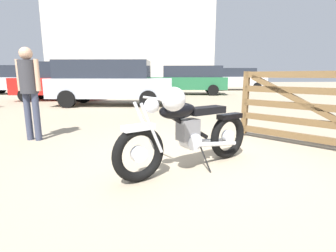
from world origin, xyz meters
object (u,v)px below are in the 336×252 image
at_px(timber_gate, 334,106).
at_px(white_estate_far, 110,81).
at_px(dark_sedan_left, 234,78).
at_px(bystander, 29,84).
at_px(pale_sedan_back, 56,81).
at_px(blue_hatchback_right, 13,80).
at_px(silver_sedan_mid, 189,79).
at_px(vintage_motorcycle, 187,132).

distance_m(timber_gate, white_estate_far, 7.93).
height_order(white_estate_far, dark_sedan_left, same).
bearing_deg(timber_gate, white_estate_far, -8.14).
height_order(bystander, pale_sedan_back, pale_sedan_back).
relative_size(bystander, white_estate_far, 0.34).
relative_size(pale_sedan_back, dark_sedan_left, 0.83).
height_order(bystander, white_estate_far, white_estate_far).
bearing_deg(white_estate_far, pale_sedan_back, 146.40).
distance_m(pale_sedan_back, blue_hatchback_right, 6.07).
height_order(timber_gate, pale_sedan_back, pale_sedan_back).
bearing_deg(pale_sedan_back, white_estate_far, -38.23).
relative_size(bystander, silver_sedan_mid, 0.34).
xyz_separation_m(bystander, silver_sedan_mid, (5.14, 10.88, -0.08)).
bearing_deg(silver_sedan_mid, bystander, 74.68).
relative_size(timber_gate, white_estate_far, 0.42).
height_order(timber_gate, dark_sedan_left, dark_sedan_left).
bearing_deg(pale_sedan_back, timber_gate, -49.98).
distance_m(white_estate_far, silver_sedan_mid, 6.88).
bearing_deg(vintage_motorcycle, blue_hatchback_right, -87.75).
relative_size(vintage_motorcycle, pale_sedan_back, 0.47).
distance_m(timber_gate, blue_hatchback_right, 17.54).
bearing_deg(white_estate_far, bystander, -90.43).
relative_size(timber_gate, silver_sedan_mid, 0.42).
relative_size(vintage_motorcycle, timber_gate, 0.92).
xyz_separation_m(pale_sedan_back, dark_sedan_left, (11.61, 7.25, 0.02)).
bearing_deg(blue_hatchback_right, dark_sedan_left, -166.39).
height_order(pale_sedan_back, dark_sedan_left, pale_sedan_back).
relative_size(white_estate_far, dark_sedan_left, 1.02).
relative_size(vintage_motorcycle, dark_sedan_left, 0.39).
height_order(vintage_motorcycle, white_estate_far, white_estate_far).
distance_m(timber_gate, dark_sedan_left, 17.15).
xyz_separation_m(white_estate_far, blue_hatchback_right, (-6.75, 7.00, -0.02)).
distance_m(bystander, silver_sedan_mid, 12.03).
relative_size(vintage_motorcycle, white_estate_far, 0.38).
distance_m(timber_gate, bystander, 5.10).
xyz_separation_m(timber_gate, dark_sedan_left, (4.76, 16.47, 0.24)).
relative_size(silver_sedan_mid, dark_sedan_left, 1.03).
xyz_separation_m(vintage_motorcycle, timber_gate, (2.42, 0.56, 0.21)).
xyz_separation_m(timber_gate, white_estate_far, (-4.10, 6.78, 0.24)).
xyz_separation_m(pale_sedan_back, silver_sedan_mid, (7.05, 2.92, 0.02)).
height_order(bystander, dark_sedan_left, dark_sedan_left).
xyz_separation_m(white_estate_far, dark_sedan_left, (8.87, 9.69, 0.00)).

